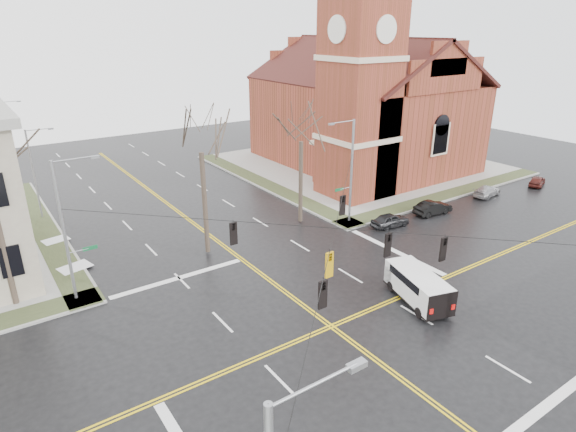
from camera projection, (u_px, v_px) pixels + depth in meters
ground at (331, 326)px, 27.93m from camera, size 120.00×120.00×0.00m
sidewalks at (331, 325)px, 27.90m from camera, size 80.00×80.00×0.17m
road_markings at (331, 326)px, 27.93m from camera, size 100.00×100.00×0.01m
church at (362, 97)px, 56.89m from camera, size 24.28×27.48×27.50m
signal_pole_ne at (350, 169)px, 40.90m from camera, size 2.75×0.22×9.00m
signal_pole_nw at (67, 228)px, 28.92m from camera, size 2.75×0.22×9.00m
span_wires at (335, 228)px, 25.65m from camera, size 23.02×23.02×0.03m
traffic_signals at (343, 245)px, 25.42m from camera, size 8.21×8.26×1.30m
streetlight_north_a at (35, 171)px, 42.07m from camera, size 2.30×0.20×8.00m
streetlight_north_b at (7, 132)px, 57.37m from camera, size 2.30×0.20×8.00m
cargo_van at (416, 284)px, 30.26m from camera, size 3.31×5.43×1.94m
parked_car_a at (390, 220)px, 41.63m from camera, size 3.68×1.70×1.22m
parked_car_b at (433, 208)px, 44.41m from camera, size 3.93×1.65×1.26m
parked_car_c at (487, 191)px, 49.20m from camera, size 3.97×2.07×1.10m
parked_car_d at (537, 181)px, 52.40m from camera, size 3.57×2.38×1.13m
tree_nw_near at (201, 145)px, 33.89m from camera, size 4.00×4.00×11.64m
tree_ne at (301, 136)px, 39.91m from camera, size 4.00×4.00×10.70m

